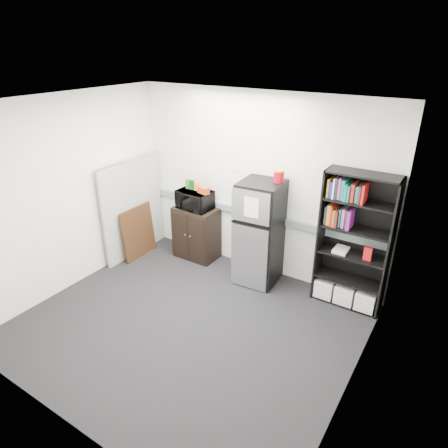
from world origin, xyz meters
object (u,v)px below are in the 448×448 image
refrigerator (259,233)px  bookshelf (354,243)px  microwave (195,200)px  cubicle_partition (134,208)px  cabinet (196,233)px

refrigerator → bookshelf: bearing=2.0°
bookshelf → refrigerator: (-1.29, -0.14, -0.14)m
microwave → refrigerator: size_ratio=0.35×
cubicle_partition → microwave: cubicle_partition is taller
bookshelf → cubicle_partition: bearing=-171.9°
cubicle_partition → bookshelf: bearing=8.1°
bookshelf → cabinet: 2.53m
bookshelf → microwave: bearing=-178.1°
cubicle_partition → refrigerator: 2.16m
microwave → cubicle_partition: bearing=-155.1°
cubicle_partition → cabinet: bearing=24.0°
cabinet → microwave: microwave is taller
cubicle_partition → microwave: size_ratio=3.02×
microwave → refrigerator: (1.19, -0.06, -0.24)m
cabinet → microwave: 0.58m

